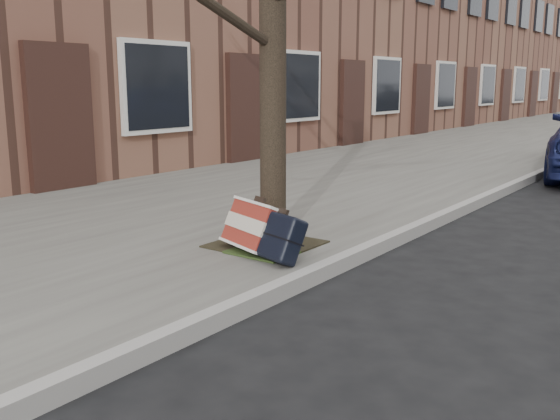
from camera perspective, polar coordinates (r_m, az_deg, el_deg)
The scene contains 6 objects.
ground at distance 3.77m, azimuth 12.21°, elevation -13.25°, with size 120.00×120.00×0.00m, color black.
near_sidewalk at distance 18.90m, azimuth 20.71°, elevation 6.22°, with size 5.00×70.00×0.12m, color slate.
house_near at distance 22.14m, azimuth 6.69°, elevation 16.46°, with size 6.80×40.00×7.00m, color brown.
dirt_patch at distance 5.67m, azimuth -1.32°, elevation -3.13°, with size 0.85×0.85×0.01m, color black.
suitcase_red at distance 5.40m, azimuth -2.60°, elevation -1.52°, with size 0.58×0.16×0.42m, color maroon.
suitcase_navy at distance 5.13m, azimuth -0.46°, elevation -2.34°, with size 0.54×0.17×0.39m, color black.
Camera 1 is at (1.35, -3.15, 1.56)m, focal length 40.00 mm.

